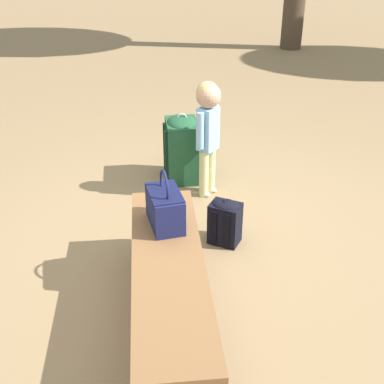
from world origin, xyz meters
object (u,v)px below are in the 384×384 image
backpack_small (225,221)px  handbag (165,207)px  child_standing (208,122)px  park_bench (168,270)px  backpack_large (182,147)px

backpack_small → handbag: bearing=148.9°
handbag → child_standing: child_standing is taller
backpack_small → park_bench: bearing=166.1°
handbag → park_bench: bearing=-165.4°
handbag → backpack_small: 0.73m
child_standing → backpack_small: child_standing is taller
park_bench → backpack_small: (0.90, -0.22, -0.21)m
child_standing → park_bench: bearing=-179.6°
backpack_large → backpack_small: size_ratio=1.71×
backpack_large → backpack_small: (-0.96, -0.49, -0.13)m
park_bench → handbag: size_ratio=4.48×
child_standing → backpack_large: 0.50m
park_bench → backpack_small: bearing=-13.9°
child_standing → backpack_small: size_ratio=2.71×
child_standing → handbag: bearing=176.0°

